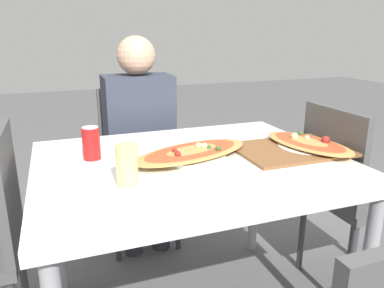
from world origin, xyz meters
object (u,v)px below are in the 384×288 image
chair_far_seated (137,155)px  chair_side_right (349,188)px  person_seated (140,129)px  soda_can (91,143)px  drink_glass (127,165)px  dining_table (191,177)px  pizza_second (308,144)px  pizza_main (192,153)px

chair_far_seated → chair_side_right: same height
person_seated → soda_can: 0.62m
drink_glass → dining_table: bearing=29.6°
chair_side_right → pizza_second: (-0.26, -0.02, 0.25)m
person_seated → pizza_second: 0.90m
pizza_main → soda_can: 0.38m
soda_can → chair_far_seated: bearing=65.1°
soda_can → drink_glass: (0.08, -0.30, 0.00)m
pizza_second → chair_side_right: bearing=3.8°
chair_side_right → pizza_main: 0.79m
pizza_second → person_seated: bearing=127.8°
dining_table → pizza_main: (0.01, 0.02, 0.09)m
chair_far_seated → drink_glass: (-0.22, -0.94, 0.29)m
pizza_main → pizza_second: (0.49, -0.06, -0.00)m
chair_side_right → drink_glass: size_ratio=6.76×
chair_side_right → pizza_second: bearing=-86.2°
drink_glass → pizza_main: bearing=31.8°
pizza_main → drink_glass: size_ratio=4.14×
dining_table → person_seated: 0.68m
pizza_main → pizza_second: bearing=-6.5°
chair_far_seated → pizza_main: (0.06, -0.77, 0.25)m
person_seated → pizza_main: (0.06, -0.65, 0.06)m
chair_far_seated → chair_side_right: size_ratio=1.00×
pizza_main → pizza_second: 0.49m
drink_glass → pizza_second: bearing=8.7°
chair_far_seated → pizza_main: size_ratio=1.63×
pizza_main → soda_can: (-0.36, 0.12, 0.04)m
pizza_second → pizza_main: bearing=173.5°
dining_table → pizza_second: 0.51m
dining_table → chair_side_right: bearing=-1.4°
dining_table → soda_can: 0.40m
chair_far_seated → drink_glass: size_ratio=6.76×
chair_side_right → person_seated: (-0.81, 0.69, 0.19)m
pizza_main → chair_far_seated: bearing=94.5°
chair_far_seated → chair_side_right: (0.81, -0.81, 0.00)m
person_seated → chair_far_seated: bearing=-90.0°
person_seated → pizza_main: person_seated is taller
pizza_second → dining_table: bearing=175.9°
dining_table → pizza_main: bearing=63.7°
chair_side_right → drink_glass: chair_side_right is taller
chair_far_seated → soda_can: bearing=65.1°
pizza_main → soda_can: soda_can is taller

